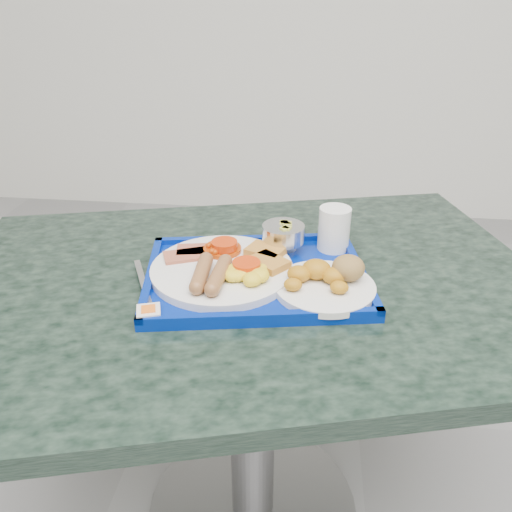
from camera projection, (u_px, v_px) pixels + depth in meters
The scene contains 9 objects.
table at pixel (252, 352), 1.05m from camera, with size 1.29×1.02×0.71m.
tray at pixel (256, 277), 0.95m from camera, with size 0.46×0.37×0.02m.
main_plate at pixel (226, 268), 0.94m from camera, with size 0.27×0.27×0.04m.
bread_plate at pixel (327, 280), 0.89m from camera, with size 0.18×0.18×0.06m.
fruit_bowl at pixel (283, 234), 1.01m from camera, with size 0.09×0.09×0.06m.
juice_cup at pixel (334, 227), 1.02m from camera, with size 0.06×0.06×0.09m.
spoon at pixel (161, 266), 0.97m from camera, with size 0.03×0.16×0.01m.
knife at pixel (143, 281), 0.92m from camera, with size 0.01×0.16×0.00m, color silver.
jam_packet at pixel (149, 313), 0.82m from camera, with size 0.05×0.05×0.02m.
Camera 1 is at (-0.19, 0.15, 1.20)m, focal length 35.00 mm.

